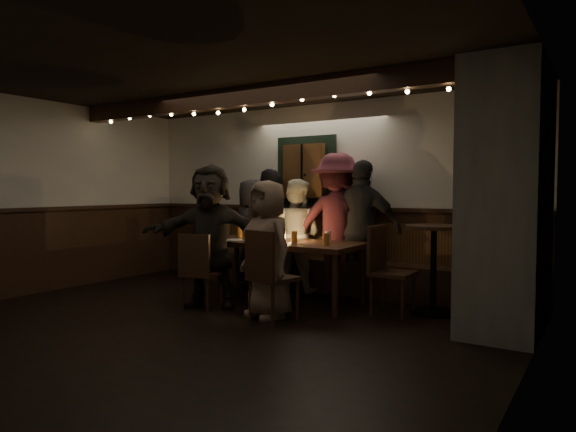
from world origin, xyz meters
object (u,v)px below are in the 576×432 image
Objects in this scene: chair_near_right at (267,270)px; person_g at (267,249)px; chair_near_left at (198,267)px; high_top at (434,258)px; chair_end at (385,264)px; dining_table at (279,246)px; person_b at (272,228)px; person_a at (252,232)px; person_c at (296,235)px; person_d at (337,224)px; person_e at (363,229)px; person_f at (210,235)px.

chair_near_right is 0.65× the size of person_g.
high_top is at bearing 28.92° from chair_near_left.
chair_end is (1.86, 1.02, 0.06)m from chair_near_left.
chair_end reaches higher than dining_table.
person_b reaches higher than dining_table.
high_top is at bearing -171.24° from person_a.
chair_near_left is 0.58× the size of person_c.
chair_near_left is 0.90× the size of chair_end.
person_g is (-1.48, -1.13, 0.12)m from high_top.
person_c reaches higher than chair_end.
high_top is at bearing 169.41° from person_c.
person_b is at bearing -13.76° from person_c.
person_d is at bearing -169.10° from person_c.
person_a is 1.93m from person_g.
person_c is at bearing -172.54° from person_b.
person_a is (-1.38, 1.61, 0.23)m from chair_near_right.
chair_near_right is at bearing 0.36° from chair_near_left.
high_top is at bearing 29.44° from chair_end.
person_b reaches higher than person_a.
person_d reaches higher than person_b.
chair_near_right is 1.36m from chair_end.
person_e is (-1.02, 0.37, 0.26)m from high_top.
person_f is at bearing 167.57° from chair_near_right.
chair_near_right is 1.04m from person_f.
chair_near_right is 0.63× the size of person_a.
person_e reaches higher than chair_end.
dining_table is 0.65m from person_c.
chair_near_right is 1.73m from person_e.
person_g is (0.95, -1.49, -0.09)m from person_b.
chair_end is at bearing 58.63° from person_g.
person_b is (0.33, 0.04, 0.07)m from person_a.
high_top is 2.00m from person_c.
person_e is (0.81, 0.73, 0.20)m from dining_table.
person_a reaches higher than chair_near_right.
person_g reaches higher than chair_end.
chair_end is 1.34m from person_g.
chair_end is 2.06m from person_f.
chair_near_right is 1.98m from person_b.
chair_near_left is 2.13m from chair_end.
high_top is (2.33, 1.29, 0.13)m from chair_near_left.
person_b is at bearing 162.24° from chair_end.
person_e is at bearing 78.11° from chair_near_right.
dining_table is 1.36× the size of person_a.
person_e is (-0.56, 0.64, 0.33)m from chair_end.
person_a is at bearing -6.15° from person_c.
high_top is at bearing -169.96° from person_b.
chair_end is 1.62m from person_c.
chair_end is 0.58× the size of person_f.
person_f is at bearing -166.18° from person_g.
person_f is (-1.32, -1.44, -0.04)m from person_e.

